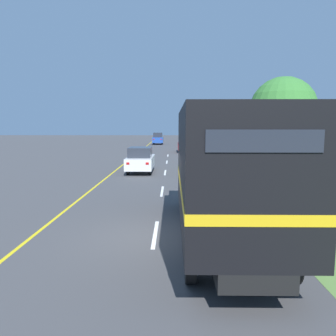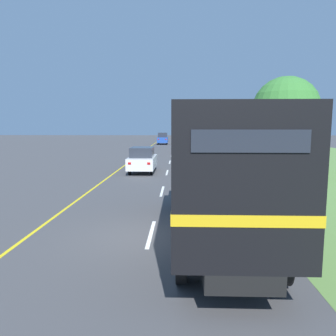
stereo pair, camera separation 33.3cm
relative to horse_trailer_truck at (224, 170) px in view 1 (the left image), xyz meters
The scene contains 16 objects.
ground_plane 2.88m from the horse_trailer_truck, behind, with size 200.00×200.00×0.00m, color #444447.
grass_shoulder 25.03m from the horse_trailer_truck, 61.98° to the left, with size 20.00×72.43×0.01m, color #608942.
edge_line_yellow 22.84m from the horse_trailer_truck, 104.46° to the left, with size 0.12×72.43×0.01m, color yellow.
centre_dash_near 2.92m from the horse_trailer_truck, 163.65° to the left, with size 0.12×2.60×0.01m, color white.
centre_dash_mid_a 7.73m from the horse_trailer_truck, 105.40° to the left, with size 0.12×2.60×0.01m, color white.
centre_dash_mid_b 14.07m from the horse_trailer_truck, 98.17° to the left, with size 0.12×2.60×0.01m, color white.
centre_dash_far 20.58m from the horse_trailer_truck, 95.54° to the left, with size 0.12×2.60×0.01m, color white.
centre_dash_farthest 27.13m from the horse_trailer_truck, 94.19° to the left, with size 0.12×2.60×0.01m, color white.
horse_trailer_truck is the anchor object (origin of this frame).
lead_car_white 14.38m from the horse_trailer_truck, 105.08° to the left, with size 1.80×4.03×1.80m.
lead_car_red_ahead 31.66m from the horse_trailer_truck, 89.81° to the left, with size 1.80×4.01×1.82m.
lead_car_blue_ahead 48.37m from the horse_trailer_truck, 94.79° to the left, with size 1.80×4.02×2.04m.
highway_sign 9.44m from the horse_trailer_truck, 66.46° to the left, with size 1.91×0.09×2.76m.
roadside_tree_near 15.16m from the horse_trailer_truck, 65.91° to the left, with size 4.53×4.53×6.62m.
roadside_tree_mid 23.63m from the horse_trailer_truck, 72.99° to the left, with size 3.04×3.04×4.63m.
roadside_tree_far 31.78m from the horse_trailer_truck, 74.60° to the left, with size 3.04×3.04×4.77m.
Camera 1 is at (0.54, -9.52, 3.34)m, focal length 35.00 mm.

